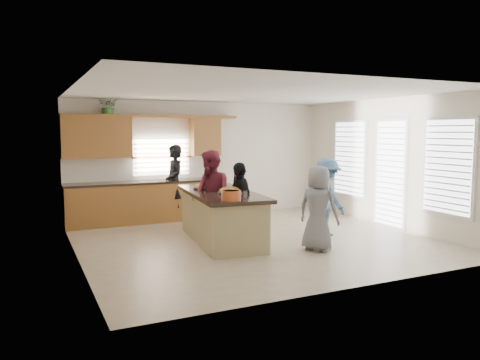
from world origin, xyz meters
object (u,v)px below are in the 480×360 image
salad_bowl (231,195)px  woman_left_back (174,183)px  woman_right_back (327,197)px  woman_left_front (240,202)px  island (221,218)px  woman_right_front (318,208)px  woman_left_mid (211,195)px

salad_bowl → woman_left_back: bearing=88.6°
woman_left_back → woman_right_back: (2.31, -2.77, -0.11)m
woman_left_front → woman_right_back: 1.85m
island → woman_right_front: (1.25, -1.38, 0.30)m
island → woman_left_front: bearing=-32.9°
woman_left_front → woman_right_back: size_ratio=0.98×
island → woman_left_back: (-0.19, 2.36, 0.44)m
woman_left_front → woman_left_mid: bearing=-126.5°
woman_left_back → woman_right_front: woman_left_back is taller
salad_bowl → woman_left_back: 3.45m
woman_left_back → island: bearing=2.5°
woman_left_back → woman_left_front: woman_left_back is taller
woman_right_back → woman_left_front: bearing=83.7°
island → salad_bowl: (-0.28, -1.09, 0.59)m
woman_left_front → woman_right_front: bearing=43.6°
woman_right_back → salad_bowl: bearing=105.2°
woman_left_mid → woman_left_back: bearing=177.4°
woman_left_front → woman_right_back: woman_right_back is taller
woman_left_mid → woman_right_front: woman_left_mid is taller
woman_left_back → woman_left_front: bearing=8.1°
woman_right_back → woman_right_front: (-0.87, -0.97, -0.02)m
woman_left_mid → woman_right_back: (2.28, -0.55, -0.10)m
island → woman_right_back: size_ratio=1.82×
salad_bowl → woman_right_back: (2.40, 0.68, -0.27)m
woman_right_back → woman_right_front: size_ratio=1.03×
woman_left_back → woman_right_back: size_ratio=1.15×
island → woman_left_front: (0.28, -0.23, 0.30)m
woman_left_mid → island: bearing=45.5°
island → woman_left_front: size_ratio=1.86×
woman_left_front → island: bearing=-126.0°
woman_left_back → woman_left_front: (0.47, -2.59, -0.13)m
woman_right_back → woman_right_front: woman_right_back is taller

